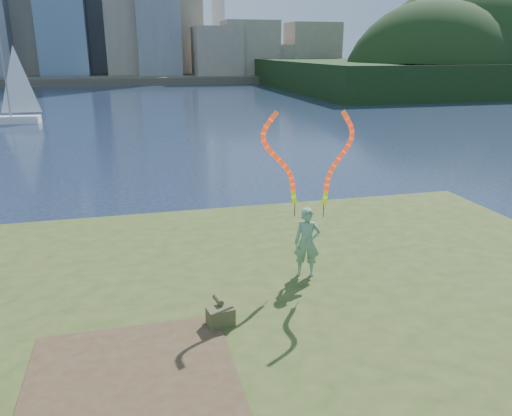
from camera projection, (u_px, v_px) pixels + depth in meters
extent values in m
plane|color=#17233A|center=(231.00, 307.00, 11.42)|extent=(320.00, 320.00, 0.00)
cube|color=#374619|center=(258.00, 365.00, 9.06)|extent=(20.00, 18.00, 0.30)
cube|color=#374619|center=(254.00, 344.00, 9.26)|extent=(17.00, 15.00, 0.30)
cube|color=#374619|center=(252.00, 327.00, 9.37)|extent=(14.00, 12.00, 0.30)
cube|color=#47331E|center=(132.00, 376.00, 7.70)|extent=(3.20, 3.00, 0.02)
cube|color=#474234|center=(137.00, 76.00, 99.01)|extent=(320.00, 40.00, 1.20)
cube|color=black|center=(496.00, 73.00, 79.01)|extent=(70.00, 42.00, 4.00)
imported|color=#106B2A|center=(307.00, 242.00, 10.96)|extent=(0.66, 0.55, 1.55)
cylinder|color=black|center=(295.00, 210.00, 10.87)|extent=(0.02, 0.02, 0.30)
cylinder|color=black|center=(323.00, 211.00, 10.81)|extent=(0.02, 0.02, 0.30)
cube|color=#404323|center=(221.00, 317.00, 9.10)|extent=(0.52, 0.40, 0.34)
cylinder|color=#404323|center=(218.00, 300.00, 9.24)|extent=(0.17, 0.33, 0.11)
cube|color=white|center=(11.00, 120.00, 39.53)|extent=(4.33, 1.58, 0.60)
cylinder|color=gray|center=(5.00, 77.00, 38.52)|extent=(0.12, 0.12, 6.48)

